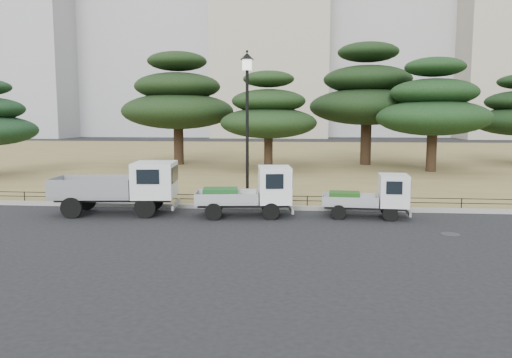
# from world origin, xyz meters

# --- Properties ---
(ground) EXTENTS (220.00, 220.00, 0.00)m
(ground) POSITION_xyz_m (0.00, 0.00, 0.00)
(ground) COLOR black
(lawn) EXTENTS (120.00, 56.00, 0.15)m
(lawn) POSITION_xyz_m (0.00, 30.60, 0.07)
(lawn) COLOR olive
(lawn) RESTS_ON ground
(curb) EXTENTS (120.00, 0.25, 0.16)m
(curb) POSITION_xyz_m (0.00, 2.60, 0.08)
(curb) COLOR gray
(curb) RESTS_ON ground
(truck_large) EXTENTS (4.75, 2.29, 2.00)m
(truck_large) POSITION_xyz_m (-5.02, 1.09, 1.11)
(truck_large) COLOR black
(truck_large) RESTS_ON ground
(truck_kei_front) EXTENTS (3.69, 1.95, 1.86)m
(truck_kei_front) POSITION_xyz_m (-0.08, 1.11, 0.93)
(truck_kei_front) COLOR black
(truck_kei_front) RESTS_ON ground
(truck_kei_rear) EXTENTS (3.15, 1.51, 1.61)m
(truck_kei_rear) POSITION_xyz_m (4.36, 1.30, 0.80)
(truck_kei_rear) COLOR black
(truck_kei_rear) RESTS_ON ground
(street_lamp) EXTENTS (0.54, 0.54, 6.08)m
(street_lamp) POSITION_xyz_m (-0.45, 2.90, 4.26)
(street_lamp) COLOR black
(street_lamp) RESTS_ON lawn
(pipe_fence) EXTENTS (38.00, 0.04, 0.40)m
(pipe_fence) POSITION_xyz_m (0.00, 2.75, 0.44)
(pipe_fence) COLOR black
(pipe_fence) RESTS_ON lawn
(tarp_pile) EXTENTS (1.67, 1.44, 0.94)m
(tarp_pile) POSITION_xyz_m (-7.63, 3.09, 0.53)
(tarp_pile) COLOR #153EA5
(tarp_pile) RESTS_ON lawn
(manhole) EXTENTS (0.60, 0.60, 0.01)m
(manhole) POSITION_xyz_m (6.50, -1.20, 0.01)
(manhole) COLOR #2D2D30
(manhole) RESTS_ON ground
(pine_west_near) EXTENTS (8.48, 8.48, 8.48)m
(pine_west_near) POSITION_xyz_m (-7.77, 20.25, 5.04)
(pine_west_near) COLOR black
(pine_west_near) RESTS_ON lawn
(pine_center_left) EXTENTS (6.58, 6.58, 6.69)m
(pine_center_left) POSITION_xyz_m (-0.63, 16.86, 4.01)
(pine_center_left) COLOR black
(pine_center_left) RESTS_ON lawn
(pine_center_right) EXTENTS (8.61, 8.61, 9.13)m
(pine_center_right) POSITION_xyz_m (6.46, 21.43, 5.44)
(pine_center_right) COLOR black
(pine_center_right) RESTS_ON lawn
(pine_east_near) EXTENTS (7.36, 7.36, 7.44)m
(pine_east_near) POSITION_xyz_m (10.20, 16.74, 4.44)
(pine_east_near) COLOR black
(pine_east_near) RESTS_ON lawn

